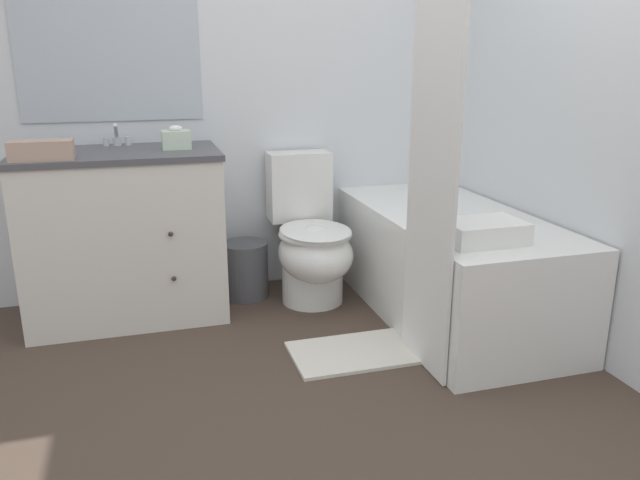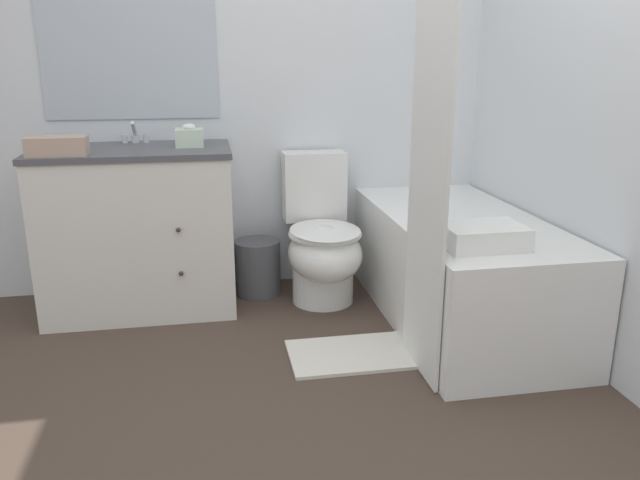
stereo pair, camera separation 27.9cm
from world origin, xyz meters
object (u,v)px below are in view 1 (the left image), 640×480
(bath_mat, at_px, (354,352))
(toilet, at_px, (311,243))
(sink_faucet, at_px, (117,139))
(bathtub, at_px, (450,264))
(wastebasket, at_px, (245,270))
(tissue_box, at_px, (176,139))
(bath_towel_folded, at_px, (483,231))
(vanity_cabinet, at_px, (125,234))
(hand_towel_folded, at_px, (41,150))

(bath_mat, bearing_deg, toilet, 90.68)
(sink_faucet, relative_size, bathtub, 0.09)
(bathtub, distance_m, wastebasket, 1.13)
(toilet, height_order, tissue_box, tissue_box)
(wastebasket, bearing_deg, bathtub, -29.49)
(bath_towel_folded, bearing_deg, bath_mat, 159.73)
(vanity_cabinet, height_order, tissue_box, tissue_box)
(bath_towel_folded, xyz_separation_m, bath_mat, (-0.50, 0.19, -0.59))
(vanity_cabinet, relative_size, toilet, 1.24)
(tissue_box, bearing_deg, toilet, -6.74)
(wastebasket, distance_m, bath_towel_folded, 1.42)
(vanity_cabinet, xyz_separation_m, bath_mat, (0.98, -0.78, -0.43))
(bath_towel_folded, bearing_deg, wastebasket, 129.33)
(toilet, bearing_deg, sink_faucet, 164.39)
(vanity_cabinet, bearing_deg, hand_towel_folded, -148.53)
(vanity_cabinet, height_order, sink_faucet, sink_faucet)
(toilet, height_order, bath_mat, toilet)
(bath_towel_folded, height_order, bath_mat, bath_towel_folded)
(vanity_cabinet, height_order, bath_mat, vanity_cabinet)
(bathtub, height_order, wastebasket, bathtub)
(wastebasket, bearing_deg, vanity_cabinet, -172.97)
(wastebasket, height_order, hand_towel_folded, hand_towel_folded)
(vanity_cabinet, bearing_deg, bathtub, -16.52)
(hand_towel_folded, height_order, bath_towel_folded, hand_towel_folded)
(toilet, relative_size, wastebasket, 2.52)
(wastebasket, bearing_deg, sink_faucet, 169.73)
(bathtub, bearing_deg, hand_towel_folded, 171.63)
(toilet, height_order, bathtub, toilet)
(hand_towel_folded, relative_size, bath_towel_folded, 0.81)
(bathtub, bearing_deg, sink_faucet, 157.44)
(sink_faucet, xyz_separation_m, bathtub, (1.60, -0.67, -0.62))
(tissue_box, height_order, hand_towel_folded, tissue_box)
(wastebasket, height_order, tissue_box, tissue_box)
(bath_towel_folded, distance_m, bath_mat, 0.80)
(vanity_cabinet, bearing_deg, tissue_box, 0.06)
(vanity_cabinet, bearing_deg, toilet, -4.72)
(sink_faucet, distance_m, toilet, 1.15)
(sink_faucet, xyz_separation_m, wastebasket, (0.63, -0.11, -0.74))
(wastebasket, xyz_separation_m, hand_towel_folded, (-0.94, -0.27, 0.75))
(vanity_cabinet, relative_size, bath_towel_folded, 2.93)
(sink_faucet, height_order, wastebasket, sink_faucet)
(bath_mat, bearing_deg, bath_towel_folded, -20.27)
(toilet, xyz_separation_m, bath_towel_folded, (0.51, -0.89, 0.26))
(vanity_cabinet, bearing_deg, bath_mat, -38.62)
(vanity_cabinet, relative_size, wastebasket, 3.12)
(tissue_box, distance_m, bath_mat, 1.38)
(vanity_cabinet, relative_size, bathtub, 0.65)
(tissue_box, bearing_deg, wastebasket, 12.86)
(sink_faucet, bearing_deg, bath_towel_folded, -38.00)
(bathtub, xyz_separation_m, bath_mat, (-0.63, -0.30, -0.27))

